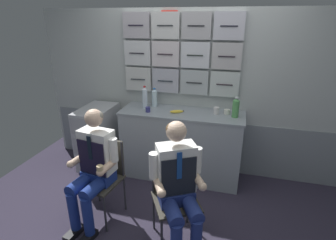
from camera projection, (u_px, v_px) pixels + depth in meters
ground at (163, 234)px, 2.66m from camera, size 4.80×4.80×0.04m
galley_bulkhead at (190, 93)px, 3.49m from camera, size 4.20×0.14×2.15m
galley_counter at (181, 145)px, 3.48m from camera, size 1.57×0.53×0.92m
service_trolley at (98, 137)px, 3.64m from camera, size 0.40×0.65×0.91m
folding_chair_left at (104, 170)px, 2.79m from camera, size 0.45×0.46×0.85m
crew_member_left at (93, 165)px, 2.60m from camera, size 0.48×0.62×1.23m
folding_chair_right at (173, 188)px, 2.49m from camera, size 0.55×0.55×0.85m
crew_member_right at (178, 184)px, 2.29m from camera, size 0.57×0.65×1.23m
sparkling_bottle_green at (155, 98)px, 3.49m from camera, size 0.07×0.07×0.25m
water_bottle_blue_cap at (145, 98)px, 3.40m from camera, size 0.07×0.07×0.30m
water_bottle_tall at (236, 108)px, 3.10m from camera, size 0.08×0.08×0.25m
coffee_cup_white at (227, 112)px, 3.24m from camera, size 0.07×0.07×0.06m
coffee_cup_spare at (216, 110)px, 3.23m from camera, size 0.07×0.07×0.09m
espresso_cup_small at (148, 109)px, 3.30m from camera, size 0.06×0.06×0.06m
snack_banana at (177, 112)px, 3.27m from camera, size 0.17×0.10×0.04m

